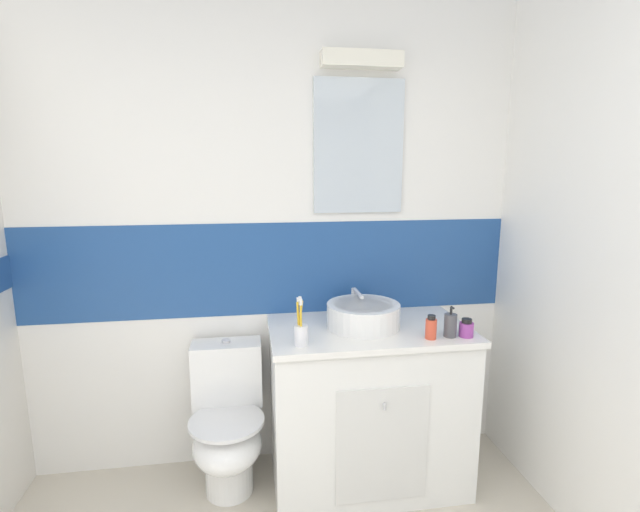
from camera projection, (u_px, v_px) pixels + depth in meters
wall_back_tiled at (274, 238)px, 2.50m from camera, size 3.20×0.20×2.50m
vanity_cabinet at (367, 404)px, 2.40m from camera, size 1.00×0.59×0.85m
sink_basin at (363, 314)px, 2.31m from camera, size 0.37×0.41×0.15m
toilet at (228, 424)px, 2.34m from camera, size 0.37×0.50×0.75m
toothbrush_cup at (301, 332)px, 2.06m from camera, size 0.06×0.06×0.22m
soap_dispenser at (450, 325)px, 2.17m from camera, size 0.06×0.06×0.15m
hair_gel_jar at (466, 328)px, 2.17m from camera, size 0.07×0.07×0.09m
lotion_bottle_short at (431, 328)px, 2.14m from camera, size 0.05×0.05×0.11m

